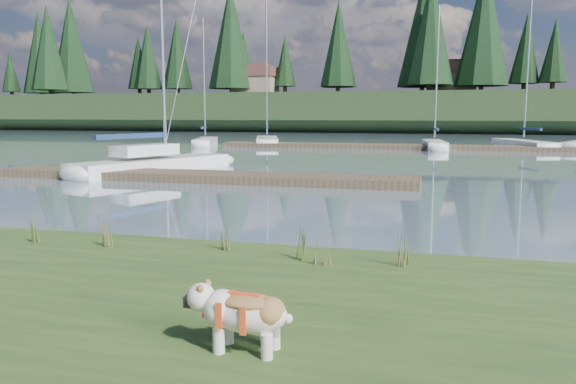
% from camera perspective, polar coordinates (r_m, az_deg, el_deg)
% --- Properties ---
extents(ground, '(200.00, 200.00, 0.00)m').
position_cam_1_polar(ground, '(40.36, 8.60, 4.40)').
color(ground, '#758E9F').
rests_on(ground, ground).
extents(ridge, '(200.00, 20.00, 5.00)m').
position_cam_1_polar(ridge, '(83.15, 12.04, 7.83)').
color(ridge, black).
rests_on(ridge, ground).
extents(bulldog, '(0.97, 0.43, 0.59)m').
position_cam_1_polar(bulldog, '(5.09, -4.56, -11.95)').
color(bulldog, silver).
rests_on(bulldog, bank).
extents(sailboat_main, '(4.59, 8.64, 12.39)m').
position_cam_1_polar(sailboat_main, '(24.84, -12.41, 3.10)').
color(sailboat_main, white).
rests_on(sailboat_main, ground).
extents(dock_near, '(16.00, 2.00, 0.30)m').
position_cam_1_polar(dock_near, '(20.98, -9.06, 1.58)').
color(dock_near, '#4C3D2C').
rests_on(dock_near, ground).
extents(dock_far, '(26.00, 2.20, 0.30)m').
position_cam_1_polar(dock_far, '(40.18, 11.44, 4.53)').
color(dock_far, '#4C3D2C').
rests_on(dock_far, ground).
extents(sailboat_bg_0, '(3.10, 6.66, 9.68)m').
position_cam_1_polar(sailboat_bg_0, '(44.44, -8.31, 5.15)').
color(sailboat_bg_0, white).
rests_on(sailboat_bg_0, ground).
extents(sailboat_bg_1, '(3.95, 8.21, 12.08)m').
position_cam_1_polar(sailboat_bg_1, '(45.61, -2.15, 5.30)').
color(sailboat_bg_1, white).
rests_on(sailboat_bg_1, ground).
extents(sailboat_bg_2, '(1.96, 6.52, 9.82)m').
position_cam_1_polar(sailboat_bg_2, '(41.07, 14.56, 4.76)').
color(sailboat_bg_2, white).
rests_on(sailboat_bg_2, ground).
extents(sailboat_bg_3, '(4.04, 8.13, 11.81)m').
position_cam_1_polar(sailboat_bg_3, '(43.94, 22.40, 4.60)').
color(sailboat_bg_3, white).
rests_on(sailboat_bg_3, ground).
extents(weed_0, '(0.17, 0.14, 0.61)m').
position_cam_1_polar(weed_0, '(9.39, -17.95, -3.73)').
color(weed_0, '#475B23').
rests_on(weed_0, bank).
extents(weed_1, '(0.17, 0.14, 0.50)m').
position_cam_1_polar(weed_1, '(8.77, -6.35, -4.54)').
color(weed_1, '#475B23').
rests_on(weed_1, bank).
extents(weed_2, '(0.17, 0.14, 0.73)m').
position_cam_1_polar(weed_2, '(8.11, 1.15, -4.81)').
color(weed_2, '#475B23').
rests_on(weed_2, bank).
extents(weed_3, '(0.17, 0.14, 0.55)m').
position_cam_1_polar(weed_3, '(10.08, -24.54, -3.46)').
color(weed_3, '#475B23').
rests_on(weed_3, bank).
extents(weed_4, '(0.17, 0.14, 0.48)m').
position_cam_1_polar(weed_4, '(7.85, 3.46, -6.03)').
color(weed_4, '#475B23').
rests_on(weed_4, bank).
extents(weed_5, '(0.17, 0.14, 0.69)m').
position_cam_1_polar(weed_5, '(7.94, 11.43, -5.37)').
color(weed_5, '#475B23').
rests_on(weed_5, bank).
extents(mud_lip, '(60.00, 0.50, 0.14)m').
position_cam_1_polar(mud_lip, '(9.86, -12.92, -6.19)').
color(mud_lip, '#33281C').
rests_on(mud_lip, ground).
extents(conifer_0, '(5.72, 5.72, 14.15)m').
position_cam_1_polar(conifer_0, '(97.89, -23.17, 13.32)').
color(conifer_0, '#382619').
rests_on(conifer_0, ridge).
extents(conifer_1, '(4.40, 4.40, 11.30)m').
position_cam_1_polar(conifer_1, '(92.88, -14.06, 13.19)').
color(conifer_1, '#382619').
rests_on(conifer_1, ridge).
extents(conifer_2, '(6.60, 6.60, 16.05)m').
position_cam_1_polar(conifer_2, '(84.17, -5.84, 15.50)').
color(conifer_2, '#382619').
rests_on(conifer_2, ridge).
extents(conifer_3, '(4.84, 4.84, 12.25)m').
position_cam_1_polar(conifer_3, '(83.82, 5.13, 14.30)').
color(conifer_3, '#382619').
rests_on(conifer_3, ridge).
extents(conifer_4, '(6.16, 6.16, 15.10)m').
position_cam_1_polar(conifer_4, '(76.79, 14.30, 15.70)').
color(conifer_4, '#382619').
rests_on(conifer_4, ridge).
extents(conifer_5, '(3.96, 3.96, 10.35)m').
position_cam_1_polar(conifer_5, '(81.14, 23.03, 13.28)').
color(conifer_5, '#382619').
rests_on(conifer_5, ridge).
extents(house_0, '(6.30, 5.30, 4.65)m').
position_cam_1_polar(house_0, '(84.45, -3.35, 11.26)').
color(house_0, gray).
rests_on(house_0, ridge).
extents(house_1, '(6.30, 5.30, 4.65)m').
position_cam_1_polar(house_1, '(81.19, 16.37, 11.09)').
color(house_1, gray).
rests_on(house_1, ridge).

